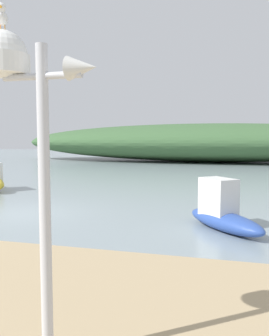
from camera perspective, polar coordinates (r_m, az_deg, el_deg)
The scene contains 5 objects.
ground_plane at distance 12.67m, azimuth -18.09°, elevation -7.01°, with size 120.00×120.00×0.00m, color gray.
distant_hill at distance 39.18m, azimuth 11.67°, elevation 4.06°, with size 42.39×11.88×4.11m, color #3D6038.
mast_structure at distance 3.82m, azimuth -18.30°, elevation 11.90°, with size 1.26×0.52×3.44m.
seagull_on_radar at distance 4.05m, azimuth -20.60°, elevation 21.99°, with size 0.22×0.31×0.23m.
motorboat_near_shore at distance 10.20m, azimuth 13.99°, elevation -6.96°, with size 2.51×2.75×1.43m.
Camera 1 is at (6.82, -10.37, 2.56)m, focal length 37.70 mm.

